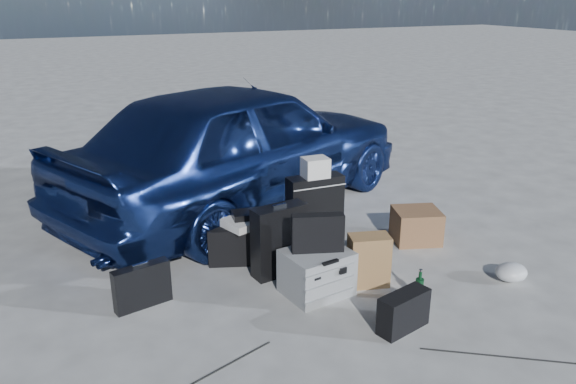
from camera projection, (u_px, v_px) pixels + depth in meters
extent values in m
plane|color=silver|center=(335.00, 305.00, 4.38)|extent=(60.00, 60.00, 0.00)
imported|color=navy|center=(242.00, 145.00, 6.15)|extent=(4.59, 3.31, 1.45)
cube|color=#999C9E|center=(317.00, 272.00, 4.51)|extent=(0.56, 0.48, 0.37)
cube|color=black|center=(318.00, 233.00, 4.41)|extent=(0.42, 0.23, 0.31)
cube|color=black|center=(142.00, 286.00, 4.32)|extent=(0.46, 0.18, 0.35)
cube|color=black|center=(279.00, 240.00, 4.78)|extent=(0.50, 0.23, 0.62)
cube|color=black|center=(315.00, 208.00, 5.45)|extent=(0.55, 0.22, 0.65)
cube|color=white|center=(315.00, 167.00, 5.29)|extent=(0.25, 0.20, 0.19)
cube|color=black|center=(247.00, 242.00, 5.08)|extent=(0.74, 0.52, 0.34)
cube|color=white|center=(247.00, 221.00, 5.01)|extent=(0.46, 0.40, 0.07)
cube|color=black|center=(247.00, 215.00, 4.99)|extent=(0.29, 0.23, 0.06)
cube|color=#996C42|center=(369.00, 260.00, 4.63)|extent=(0.37, 0.28, 0.44)
cube|color=#956041|center=(416.00, 226.00, 5.47)|extent=(0.53, 0.50, 0.32)
ellipsoid|color=silver|center=(511.00, 272.00, 4.74)|extent=(0.29, 0.25, 0.15)
cube|color=black|center=(404.00, 311.00, 4.03)|extent=(0.44, 0.24, 0.29)
cylinder|color=black|center=(419.00, 286.00, 4.41)|extent=(0.08, 0.08, 0.26)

